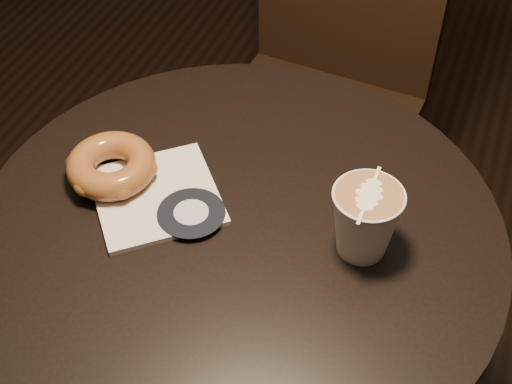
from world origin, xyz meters
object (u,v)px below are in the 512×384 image
at_px(pastry_bag, 156,196).
at_px(doughnut, 111,165).
at_px(cafe_table, 240,310).
at_px(chair, 331,58).
at_px(latte_cup, 365,222).

relative_size(pastry_bag, doughnut, 1.31).
bearing_deg(pastry_bag, cafe_table, -41.81).
xyz_separation_m(chair, doughnut, (-0.13, -0.64, 0.21)).
bearing_deg(doughnut, chair, 78.16).
bearing_deg(cafe_table, latte_cup, 6.48).
height_order(cafe_table, latte_cup, latte_cup).
bearing_deg(cafe_table, chair, 94.91).
xyz_separation_m(doughnut, latte_cup, (0.35, 0.01, 0.02)).
bearing_deg(latte_cup, doughnut, -179.07).
distance_m(cafe_table, chair, 0.65).
xyz_separation_m(cafe_table, chair, (-0.06, 0.65, 0.02)).
bearing_deg(latte_cup, pastry_bag, -176.84).
relative_size(cafe_table, latte_cup, 7.68).
distance_m(pastry_bag, doughnut, 0.07).
distance_m(chair, latte_cup, 0.71).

